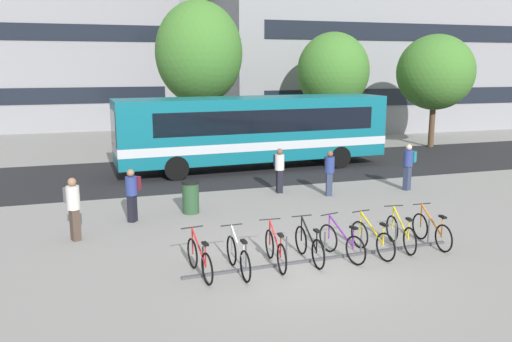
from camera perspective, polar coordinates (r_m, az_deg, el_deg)
ground at (r=12.11m, az=5.01°, el=-10.70°), size 200.00×200.00×0.00m
bus_lane_asphalt at (r=22.72m, az=-6.05°, el=-0.10°), size 80.00×7.20×0.01m
city_bus at (r=22.99m, az=-0.44°, el=4.58°), size 12.13×3.11×3.20m
bike_rack at (r=12.68m, az=7.55°, el=-9.27°), size 6.96×0.36×0.70m
parked_bicycle_red_0 at (r=11.63m, az=-6.24°, el=-9.66°), size 0.52×1.72×0.99m
parked_bicycle_white_1 at (r=11.72m, az=-1.97°, el=-9.42°), size 0.52×1.72×0.99m
parked_bicycle_red_2 at (r=12.13m, az=2.16°, el=-8.68°), size 0.52×1.72×0.99m
parked_bicycle_black_3 at (r=12.46m, az=5.88°, el=-8.18°), size 0.52×1.72×0.99m
parked_bicycle_purple_4 at (r=12.75m, az=9.40°, el=-7.81°), size 0.59×1.69×0.99m
parked_bicycle_yellow_5 at (r=13.13m, az=12.67°, el=-7.36°), size 0.52×1.71×0.99m
parked_bicycle_yellow_6 at (r=13.76m, az=15.64°, el=-6.64°), size 0.52×1.72×0.99m
parked_bicycle_orange_7 at (r=14.19m, az=18.75°, el=-6.27°), size 0.52×1.72×0.99m
commuter_teal_pack_0 at (r=20.01m, az=16.44°, el=0.79°), size 0.60×0.51×1.73m
commuter_black_pack_1 at (r=18.57m, az=8.08°, el=0.15°), size 0.45×0.59×1.63m
commuter_maroon_pack_2 at (r=15.75m, az=-13.48°, el=-2.20°), size 0.55×0.60×1.59m
commuter_navy_pack_3 at (r=18.82m, az=2.58°, el=0.43°), size 0.37×0.54×1.64m
commuter_grey_pack_4 at (r=14.50m, az=-19.49°, el=-3.48°), size 0.48×0.60×1.71m
trash_bin at (r=16.41m, az=-7.20°, el=-2.85°), size 0.55×0.55×1.03m
street_tree_0 at (r=27.59m, az=-6.30°, el=12.78°), size 4.50×4.50×7.85m
street_tree_1 at (r=30.91m, az=19.14°, el=10.21°), size 4.24×4.24×6.25m
street_tree_2 at (r=29.91m, az=8.48°, el=10.78°), size 4.04×4.04×6.39m
building_right_wing at (r=42.91m, az=13.11°, el=16.33°), size 25.89×13.61×16.67m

